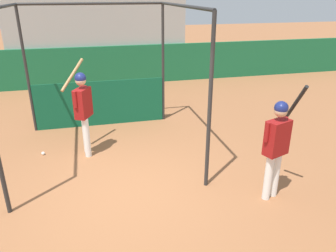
# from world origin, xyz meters

# --- Properties ---
(ground_plane) EXTENTS (60.00, 60.00, 0.00)m
(ground_plane) POSITION_xyz_m (0.00, 0.00, 0.00)
(ground_plane) COLOR #935B38
(outfield_wall) EXTENTS (24.00, 0.12, 1.45)m
(outfield_wall) POSITION_xyz_m (0.00, 7.42, 0.72)
(outfield_wall) COLOR #196038
(outfield_wall) RESTS_ON ground
(bleacher_section) EXTENTS (6.50, 3.20, 3.13)m
(bleacher_section) POSITION_xyz_m (0.00, 9.08, 1.56)
(bleacher_section) COLOR #9E9E99
(bleacher_section) RESTS_ON ground
(batting_cage) EXTENTS (3.43, 3.54, 3.08)m
(batting_cage) POSITION_xyz_m (-0.26, 2.65, 1.31)
(batting_cage) COLOR #282828
(batting_cage) RESTS_ON ground
(player_batter) EXTENTS (0.62, 0.94, 1.98)m
(player_batter) POSITION_xyz_m (-0.67, 1.69, 1.10)
(player_batter) COLOR white
(player_batter) RESTS_ON ground
(player_waiting) EXTENTS (0.63, 0.55, 2.01)m
(player_waiting) POSITION_xyz_m (2.37, -0.73, 1.05)
(player_waiting) COLOR white
(player_waiting) RESTS_ON ground
(baseball) EXTENTS (0.07, 0.07, 0.07)m
(baseball) POSITION_xyz_m (-1.62, 1.85, 0.04)
(baseball) COLOR white
(baseball) RESTS_ON ground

